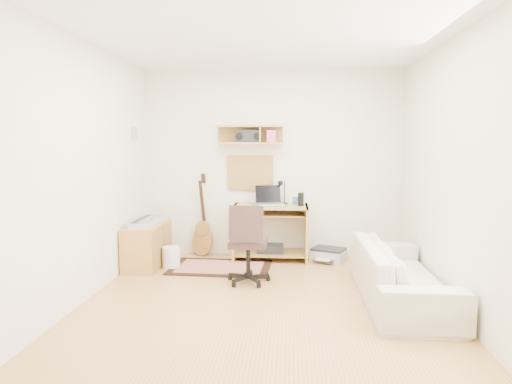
# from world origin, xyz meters

# --- Properties ---
(floor) EXTENTS (3.60, 4.00, 0.01)m
(floor) POSITION_xyz_m (0.00, 0.00, -0.01)
(floor) COLOR tan
(floor) RESTS_ON ground
(ceiling) EXTENTS (3.60, 4.00, 0.01)m
(ceiling) POSITION_xyz_m (0.00, 0.00, 2.60)
(ceiling) COLOR white
(ceiling) RESTS_ON ground
(back_wall) EXTENTS (3.60, 0.01, 2.60)m
(back_wall) POSITION_xyz_m (0.00, 2.00, 1.30)
(back_wall) COLOR silver
(back_wall) RESTS_ON ground
(left_wall) EXTENTS (0.01, 4.00, 2.60)m
(left_wall) POSITION_xyz_m (-1.80, 0.00, 1.30)
(left_wall) COLOR silver
(left_wall) RESTS_ON ground
(right_wall) EXTENTS (0.01, 4.00, 2.60)m
(right_wall) POSITION_xyz_m (1.80, 0.00, 1.30)
(right_wall) COLOR silver
(right_wall) RESTS_ON ground
(wall_shelf) EXTENTS (0.90, 0.25, 0.26)m
(wall_shelf) POSITION_xyz_m (-0.30, 1.88, 1.70)
(wall_shelf) COLOR #BE8B43
(wall_shelf) RESTS_ON back_wall
(cork_board) EXTENTS (0.64, 0.03, 0.49)m
(cork_board) POSITION_xyz_m (-0.30, 1.98, 1.17)
(cork_board) COLOR #A58652
(cork_board) RESTS_ON back_wall
(wall_photo) EXTENTS (0.02, 0.20, 0.15)m
(wall_photo) POSITION_xyz_m (-1.79, 1.50, 1.72)
(wall_photo) COLOR #4C8CBF
(wall_photo) RESTS_ON left_wall
(desk) EXTENTS (1.00, 0.55, 0.75)m
(desk) POSITION_xyz_m (-0.00, 1.73, 0.38)
(desk) COLOR #BE8B43
(desk) RESTS_ON floor
(laptop) EXTENTS (0.42, 0.42, 0.27)m
(laptop) POSITION_xyz_m (-0.01, 1.71, 0.88)
(laptop) COLOR silver
(laptop) RESTS_ON desk
(speaker) EXTENTS (0.08, 0.08, 0.18)m
(speaker) POSITION_xyz_m (0.40, 1.68, 0.84)
(speaker) COLOR black
(speaker) RESTS_ON desk
(desk_lamp) EXTENTS (0.11, 0.11, 0.33)m
(desk_lamp) POSITION_xyz_m (0.18, 1.87, 0.91)
(desk_lamp) COLOR black
(desk_lamp) RESTS_ON desk
(pencil_cup) EXTENTS (0.07, 0.07, 0.10)m
(pencil_cup) POSITION_xyz_m (0.33, 1.83, 0.80)
(pencil_cup) COLOR #3764A5
(pencil_cup) RESTS_ON desk
(boombox) EXTENTS (0.33, 0.15, 0.17)m
(boombox) POSITION_xyz_m (-0.31, 1.87, 1.68)
(boombox) COLOR black
(boombox) RESTS_ON wall_shelf
(rug) EXTENTS (1.29, 0.90, 0.02)m
(rug) POSITION_xyz_m (-0.62, 1.24, 0.01)
(rug) COLOR #D2AC8C
(rug) RESTS_ON floor
(task_chair) EXTENTS (0.48, 0.48, 0.92)m
(task_chair) POSITION_xyz_m (-0.21, 0.65, 0.46)
(task_chair) COLOR #32221D
(task_chair) RESTS_ON floor
(cabinet) EXTENTS (0.40, 0.90, 0.55)m
(cabinet) POSITION_xyz_m (-1.58, 1.26, 0.28)
(cabinet) COLOR #BE8B43
(cabinet) RESTS_ON floor
(music_keyboard) EXTENTS (0.24, 0.75, 0.07)m
(music_keyboard) POSITION_xyz_m (-1.58, 1.26, 0.58)
(music_keyboard) COLOR #B2B5BA
(music_keyboard) RESTS_ON cabinet
(guitar) EXTENTS (0.36, 0.29, 1.16)m
(guitar) POSITION_xyz_m (-0.97, 1.86, 0.58)
(guitar) COLOR #A17131
(guitar) RESTS_ON floor
(waste_basket) EXTENTS (0.28, 0.28, 0.27)m
(waste_basket) POSITION_xyz_m (-1.25, 1.20, 0.13)
(waste_basket) COLOR white
(waste_basket) RESTS_ON floor
(printer) EXTENTS (0.53, 0.49, 0.16)m
(printer) POSITION_xyz_m (0.79, 1.71, 0.09)
(printer) COLOR #A5A8AA
(printer) RESTS_ON floor
(sofa) EXTENTS (0.57, 1.94, 0.76)m
(sofa) POSITION_xyz_m (1.38, 0.18, 0.38)
(sofa) COLOR beige
(sofa) RESTS_ON floor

